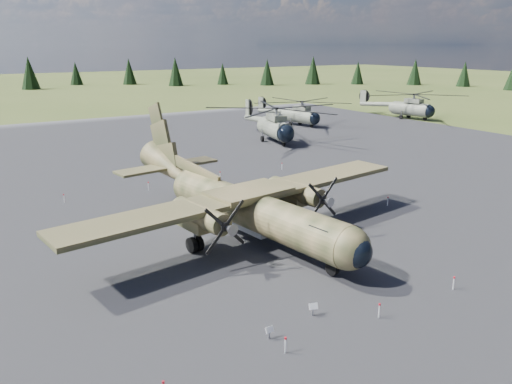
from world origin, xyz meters
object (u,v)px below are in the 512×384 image
helicopter_near (275,117)px  helicopter_far (411,101)px  helicopter_mid (300,108)px  transport_plane (240,200)px

helicopter_near → helicopter_far: (35.87, 6.44, -0.22)m
helicopter_mid → helicopter_near: bearing=-149.5°
helicopter_mid → helicopter_far: 23.79m
helicopter_near → helicopter_mid: 16.51m
transport_plane → helicopter_near: size_ratio=1.12×
helicopter_near → helicopter_mid: size_ratio=1.18×
helicopter_mid → transport_plane: bearing=-141.4°
helicopter_far → transport_plane: bearing=-158.7°
transport_plane → helicopter_mid: 53.70m
transport_plane → helicopter_far: 68.91m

